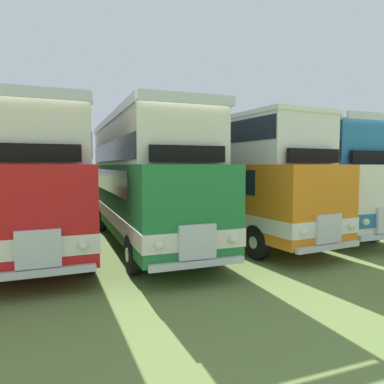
% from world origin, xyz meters
% --- Properties ---
extents(bus_fifth_in_row, '(2.85, 10.12, 4.52)m').
position_xyz_m(bus_fifth_in_row, '(1.71, 0.33, 2.36)').
color(bus_fifth_in_row, red).
rests_on(bus_fifth_in_row, ground).
extents(bus_sixth_in_row, '(3.07, 10.37, 4.52)m').
position_xyz_m(bus_sixth_in_row, '(5.13, -0.27, 2.36)').
color(bus_sixth_in_row, '#237538').
rests_on(bus_sixth_in_row, ground).
extents(bus_seventh_in_row, '(3.13, 11.14, 4.49)m').
position_xyz_m(bus_seventh_in_row, '(8.53, 0.18, 2.47)').
color(bus_seventh_in_row, orange).
rests_on(bus_seventh_in_row, ground).
extents(bus_eighth_in_row, '(3.15, 10.94, 4.52)m').
position_xyz_m(bus_eighth_in_row, '(11.96, 0.44, 2.36)').
color(bus_eighth_in_row, silver).
rests_on(bus_eighth_in_row, ground).
extents(rope_fence_line, '(29.99, 0.08, 1.05)m').
position_xyz_m(rope_fence_line, '(-0.00, 11.84, 0.69)').
color(rope_fence_line, '#8C704C').
rests_on(rope_fence_line, ground).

